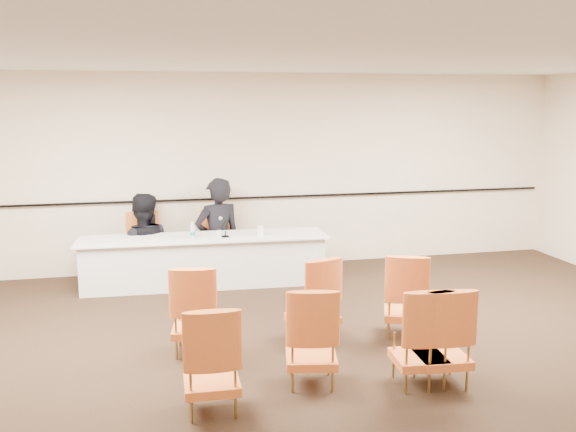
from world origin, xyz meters
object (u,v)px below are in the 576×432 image
at_px(microphone, 225,227).
at_px(aud_chair_front_left, 195,309).
at_px(panelist_main, 218,243).
at_px(aud_chair_front_right, 406,294).
at_px(panel_table, 204,261).
at_px(panelist_second, 143,254).
at_px(water_bottle, 193,230).
at_px(panelist_main_chair, 218,243).
at_px(aud_chair_back_right, 420,336).
at_px(coffee_cup, 261,231).
at_px(aud_chair_back_left, 211,358).
at_px(aud_chair_extra, 442,335).
at_px(drinking_glass, 219,234).
at_px(panelist_second_chair, 143,246).
at_px(aud_chair_front_mid, 313,298).
at_px(aud_chair_back_mid, 311,335).

height_order(microphone, aud_chair_front_left, microphone).
height_order(panelist_main, aud_chair_front_right, panelist_main).
xyz_separation_m(microphone, aud_chair_front_right, (1.69, -2.41, -0.36)).
relative_size(panel_table, panelist_second, 1.93).
distance_m(panelist_second, water_bottle, 1.02).
bearing_deg(aud_chair_front_left, panelist_main_chair, 87.52).
distance_m(panelist_second, aud_chair_back_right, 4.93).
distance_m(coffee_cup, aud_chair_back_left, 3.86).
relative_size(microphone, aud_chair_extra, 0.29).
bearing_deg(drinking_glass, aud_chair_extra, -66.50).
relative_size(panelist_second_chair, aud_chair_front_right, 1.00).
height_order(panel_table, panelist_main_chair, panelist_main_chair).
bearing_deg(aud_chair_back_right, coffee_cup, 107.34).
xyz_separation_m(coffee_cup, aud_chair_front_right, (1.19, -2.39, -0.29)).
height_order(panelist_second, coffee_cup, panelist_second).
height_order(microphone, drinking_glass, microphone).
height_order(panelist_main, aud_chair_front_mid, panelist_main).
xyz_separation_m(panelist_second, aud_chair_extra, (2.64, -4.31, 0.12)).
xyz_separation_m(panelist_second_chair, water_bottle, (0.68, -0.61, 0.34)).
relative_size(panelist_second_chair, water_bottle, 4.13).
bearing_deg(aud_chair_front_mid, aud_chair_front_right, -23.47).
distance_m(panel_table, panelist_second_chair, 1.02).
distance_m(drinking_glass, coffee_cup, 0.58).
bearing_deg(aud_chair_back_left, microphone, 82.51).
relative_size(microphone, water_bottle, 1.21).
xyz_separation_m(aud_chair_front_right, aud_chair_back_right, (-0.39, -1.21, 0.00)).
bearing_deg(aud_chair_front_left, aud_chair_back_left, -80.12).
relative_size(panelist_main, water_bottle, 8.53).
relative_size(coffee_cup, aud_chair_back_right, 0.15).
bearing_deg(aud_chair_extra, panelist_second_chair, 124.73).
height_order(panelist_main, drinking_glass, panelist_main).
bearing_deg(coffee_cup, aud_chair_back_mid, -92.76).
bearing_deg(aud_chair_back_mid, water_bottle, 114.31).
distance_m(microphone, aud_chair_back_left, 3.77).
height_order(panel_table, aud_chair_back_right, aud_chair_back_right).
relative_size(aud_chair_front_mid, aud_chair_back_mid, 1.00).
bearing_deg(aud_chair_front_mid, coffee_cup, 75.04).
relative_size(coffee_cup, aud_chair_back_mid, 0.15).
relative_size(panelist_second, aud_chair_back_left, 1.90).
relative_size(drinking_glass, aud_chair_front_left, 0.11).
bearing_deg(microphone, panel_table, 143.53).
distance_m(aud_chair_front_right, aud_chair_extra, 1.25).
distance_m(panelist_main_chair, coffee_cup, 0.88).
xyz_separation_m(panelist_main_chair, aud_chair_back_right, (1.33, -4.23, 0.00)).
xyz_separation_m(panelist_second_chair, aud_chair_back_left, (0.52, -4.36, 0.00)).
bearing_deg(aud_chair_back_mid, aud_chair_back_right, -2.33).
bearing_deg(drinking_glass, aud_chair_back_mid, -82.91).
relative_size(aud_chair_front_mid, aud_chair_back_left, 1.00).
relative_size(aud_chair_back_left, aud_chair_back_right, 1.00).
relative_size(aud_chair_front_right, aud_chair_back_mid, 1.00).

